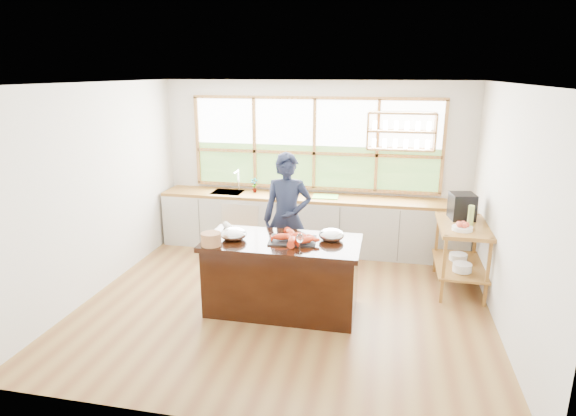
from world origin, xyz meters
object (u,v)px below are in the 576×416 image
(cook, at_px, (287,219))
(espresso_machine, at_px, (462,206))
(island, at_px, (282,275))
(wicker_basket, at_px, (211,239))

(cook, relative_size, espresso_machine, 5.14)
(island, relative_size, cook, 1.03)
(island, bearing_deg, wicker_basket, -157.00)
(cook, xyz_separation_m, wicker_basket, (-0.64, -1.18, 0.07))
(cook, distance_m, wicker_basket, 1.35)
(island, height_order, wicker_basket, wicker_basket)
(espresso_machine, distance_m, wicker_basket, 3.40)
(espresso_machine, bearing_deg, island, -157.57)
(cook, height_order, espresso_machine, cook)
(cook, distance_m, espresso_machine, 2.37)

